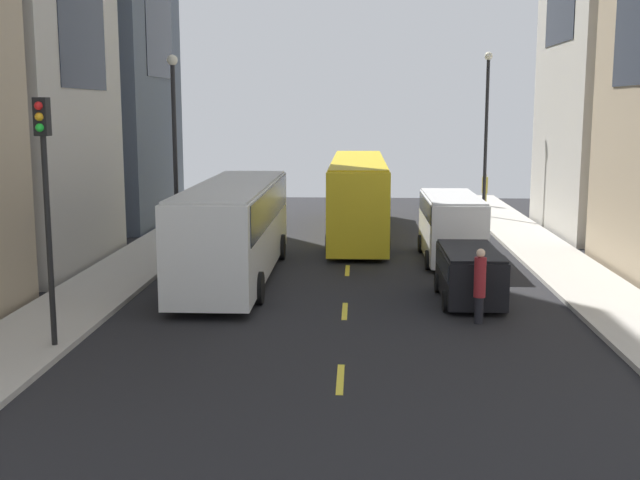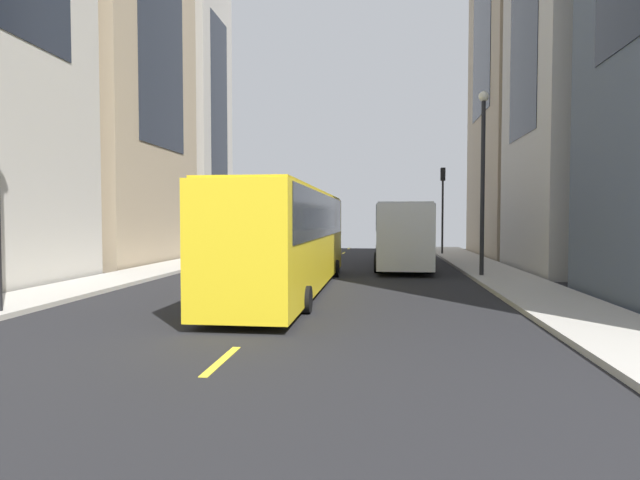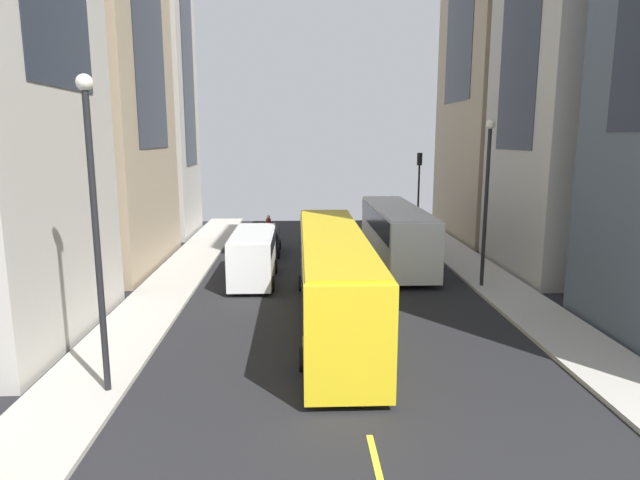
{
  "view_description": "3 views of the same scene",
  "coord_description": "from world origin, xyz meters",
  "px_view_note": "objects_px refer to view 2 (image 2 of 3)",
  "views": [
    {
      "loc": [
        0.35,
        -31.91,
        5.91
      ],
      "look_at": [
        -0.94,
        -4.48,
        1.38
      ],
      "focal_mm": 44.85,
      "sensor_mm": 36.0,
      "label": 1
    },
    {
      "loc": [
        -2.9,
        24.06,
        2.59
      ],
      "look_at": [
        0.03,
        -0.27,
        1.59
      ],
      "focal_mm": 29.12,
      "sensor_mm": 36.0,
      "label": 2
    },
    {
      "loc": [
        1.71,
        26.22,
        7.23
      ],
      "look_at": [
        0.58,
        -2.0,
        1.91
      ],
      "focal_mm": 30.49,
      "sensor_mm": 36.0,
      "label": 3
    }
  ],
  "objects_px": {
    "pedestrian_waiting_curb": "(283,241)",
    "traffic_light_near_corner": "(443,194)",
    "streetcar_yellow": "(291,232)",
    "delivery_van_white": "(241,241)",
    "city_bus_white": "(401,230)",
    "car_black_0": "(274,245)"
  },
  "relations": [
    {
      "from": "traffic_light_near_corner",
      "to": "delivery_van_white",
      "type": "bearing_deg",
      "value": 48.11
    },
    {
      "from": "traffic_light_near_corner",
      "to": "streetcar_yellow",
      "type": "bearing_deg",
      "value": 68.28
    },
    {
      "from": "city_bus_white",
      "to": "delivery_van_white",
      "type": "distance_m",
      "value": 8.79
    },
    {
      "from": "pedestrian_waiting_curb",
      "to": "traffic_light_near_corner",
      "type": "relative_size",
      "value": 0.35
    },
    {
      "from": "streetcar_yellow",
      "to": "delivery_van_white",
      "type": "relative_size",
      "value": 2.49
    },
    {
      "from": "pedestrian_waiting_curb",
      "to": "delivery_van_white",
      "type": "bearing_deg",
      "value": 139.85
    },
    {
      "from": "streetcar_yellow",
      "to": "delivery_van_white",
      "type": "distance_m",
      "value": 7.36
    },
    {
      "from": "car_black_0",
      "to": "traffic_light_near_corner",
      "type": "xyz_separation_m",
      "value": [
        -10.92,
        -5.59,
        3.36
      ]
    },
    {
      "from": "car_black_0",
      "to": "pedestrian_waiting_curb",
      "type": "relative_size",
      "value": 1.9
    },
    {
      "from": "delivery_van_white",
      "to": "traffic_light_near_corner",
      "type": "bearing_deg",
      "value": -131.89
    },
    {
      "from": "streetcar_yellow",
      "to": "delivery_van_white",
      "type": "xyz_separation_m",
      "value": [
        3.64,
        -6.37,
        -0.61
      ]
    },
    {
      "from": "city_bus_white",
      "to": "streetcar_yellow",
      "type": "bearing_deg",
      "value": 67.02
    },
    {
      "from": "pedestrian_waiting_curb",
      "to": "traffic_light_near_corner",
      "type": "xyz_separation_m",
      "value": [
        -10.85,
        -3.06,
        3.2
      ]
    },
    {
      "from": "streetcar_yellow",
      "to": "pedestrian_waiting_curb",
      "type": "relative_size",
      "value": 6.97
    },
    {
      "from": "city_bus_white",
      "to": "pedestrian_waiting_curb",
      "type": "xyz_separation_m",
      "value": [
        7.66,
        -5.59,
        -0.88
      ]
    },
    {
      "from": "car_black_0",
      "to": "pedestrian_waiting_curb",
      "type": "height_order",
      "value": "pedestrian_waiting_curb"
    },
    {
      "from": "delivery_van_white",
      "to": "city_bus_white",
      "type": "bearing_deg",
      "value": -154.71
    },
    {
      "from": "streetcar_yellow",
      "to": "pedestrian_waiting_curb",
      "type": "height_order",
      "value": "streetcar_yellow"
    },
    {
      "from": "delivery_van_white",
      "to": "car_black_0",
      "type": "relative_size",
      "value": 1.47
    },
    {
      "from": "pedestrian_waiting_curb",
      "to": "traffic_light_near_corner",
      "type": "height_order",
      "value": "traffic_light_near_corner"
    },
    {
      "from": "city_bus_white",
      "to": "car_black_0",
      "type": "distance_m",
      "value": 8.38
    },
    {
      "from": "car_black_0",
      "to": "traffic_light_near_corner",
      "type": "relative_size",
      "value": 0.67
    }
  ]
}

